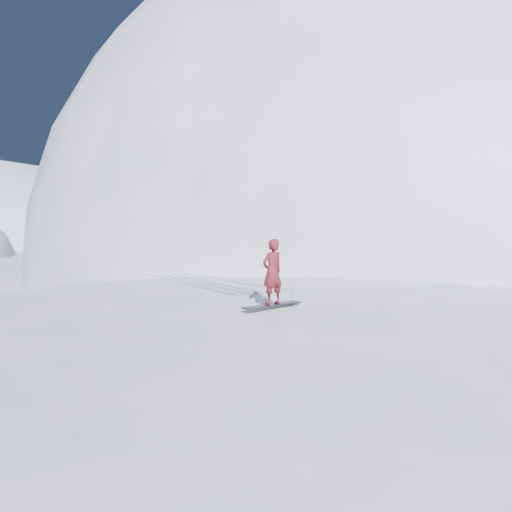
{
  "coord_description": "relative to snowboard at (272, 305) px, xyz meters",
  "views": [
    {
      "loc": [
        -6.09,
        -10.41,
        4.39
      ],
      "look_at": [
        -1.3,
        1.14,
        3.5
      ],
      "focal_mm": 35.0,
      "sensor_mm": 36.0,
      "label": 1
    }
  ],
  "objects": [
    {
      "name": "wind_bumps",
      "position": [
        0.74,
        1.98,
        -2.41
      ],
      "size": [
        16.0,
        14.4,
        1.0
      ],
      "color": "white",
      "rests_on": "ground"
    },
    {
      "name": "near_ridge",
      "position": [
        2.3,
        2.86,
        -2.41
      ],
      "size": [
        36.0,
        28.0,
        4.8
      ],
      "primitive_type": "ellipsoid",
      "color": "white",
      "rests_on": "ground"
    },
    {
      "name": "summit_peak",
      "position": [
        23.3,
        25.86,
        -2.41
      ],
      "size": [
        60.0,
        56.0,
        56.0
      ],
      "primitive_type": "ellipsoid",
      "color": "white",
      "rests_on": "ground"
    },
    {
      "name": "ground",
      "position": [
        1.3,
        -0.14,
        -2.41
      ],
      "size": [
        400.0,
        400.0,
        0.0
      ],
      "primitive_type": "plane",
      "color": "white",
      "rests_on": "ground"
    },
    {
      "name": "snowboarder",
      "position": [
        0.0,
        0.0,
        0.78
      ],
      "size": [
        0.64,
        0.51,
        1.54
      ],
      "primitive_type": "imported",
      "rotation": [
        0.0,
        0.0,
        3.43
      ],
      "color": "maroon",
      "rests_on": "snowboard"
    },
    {
      "name": "snowboard",
      "position": [
        0.0,
        0.0,
        0.0
      ],
      "size": [
        1.64,
        0.75,
        0.03
      ],
      "primitive_type": "cube",
      "rotation": [
        0.0,
        0.0,
        0.29
      ],
      "color": "black",
      "rests_on": "near_ridge"
    },
    {
      "name": "board_tracks",
      "position": [
        -0.11,
        4.79,
        0.01
      ],
      "size": [
        3.02,
        5.9,
        0.04
      ],
      "color": "silver",
      "rests_on": "ground"
    },
    {
      "name": "peak_shoulder",
      "position": [
        11.3,
        19.86,
        -2.41
      ],
      "size": [
        28.0,
        24.0,
        18.0
      ],
      "primitive_type": "ellipsoid",
      "color": "white",
      "rests_on": "ground"
    }
  ]
}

